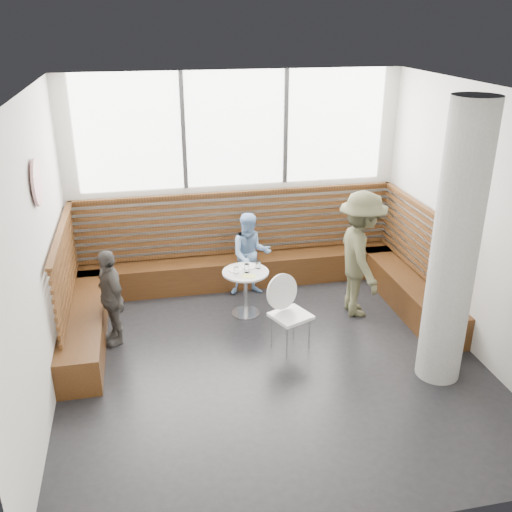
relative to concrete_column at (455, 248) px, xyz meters
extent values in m
cube|color=silver|center=(-1.85, 0.60, 0.00)|extent=(5.00, 5.00, 3.20)
cube|color=black|center=(-1.85, 0.60, -1.60)|extent=(5.00, 5.00, 0.01)
cube|color=white|center=(-1.85, 0.60, 1.60)|extent=(5.00, 5.00, 0.01)
cube|color=white|center=(-1.85, 3.08, 0.77)|extent=(4.50, 0.02, 1.65)
cube|color=#3F3F42|center=(-2.60, 3.06, 0.77)|extent=(0.06, 0.04, 1.65)
cube|color=#3F3F42|center=(-1.10, 3.06, 0.77)|extent=(0.06, 0.04, 1.65)
cube|color=#3F240F|center=(-1.85, 2.85, -1.38)|extent=(5.00, 0.50, 0.45)
cube|color=#3F240F|center=(-4.10, 1.85, -1.38)|extent=(0.50, 2.50, 0.45)
cube|color=#3F240F|center=(0.40, 1.85, -1.38)|extent=(0.50, 2.50, 0.45)
cube|color=#442711|center=(-1.85, 3.02, -0.65)|extent=(4.88, 0.08, 0.98)
cube|color=#442711|center=(-4.27, 1.85, -0.65)|extent=(0.08, 2.38, 0.98)
cube|color=#442711|center=(0.57, 1.85, -0.65)|extent=(0.08, 2.38, 0.98)
cylinder|color=gray|center=(0.00, 0.00, 0.00)|extent=(0.50, 0.50, 3.20)
cylinder|color=white|center=(-4.31, 1.00, 0.70)|extent=(0.03, 0.50, 0.50)
cylinder|color=silver|center=(-1.94, 1.88, -1.59)|extent=(0.40, 0.40, 0.02)
cylinder|color=silver|center=(-1.94, 1.88, -1.27)|extent=(0.06, 0.06, 0.63)
cylinder|color=#B7B7BA|center=(-1.94, 1.88, -0.95)|extent=(0.64, 0.64, 0.03)
cube|color=white|center=(-1.56, 0.87, -1.13)|extent=(0.44, 0.42, 0.04)
cylinder|color=white|center=(-1.56, 1.06, -0.87)|extent=(0.46, 0.11, 0.46)
cylinder|color=silver|center=(-1.74, 0.72, -1.38)|extent=(0.02, 0.02, 0.45)
cylinder|color=silver|center=(-1.38, 0.72, -1.38)|extent=(0.02, 0.02, 0.45)
cylinder|color=silver|center=(-1.74, 1.03, -1.38)|extent=(0.02, 0.02, 0.45)
cylinder|color=silver|center=(-1.38, 1.03, -1.38)|extent=(0.02, 0.02, 0.45)
imported|color=#4F4F35|center=(-0.39, 1.61, -0.71)|extent=(0.75, 1.20, 1.77)
imported|color=#81ABE0|center=(-1.74, 2.51, -0.97)|extent=(0.63, 0.50, 1.27)
imported|color=#4E4A46|center=(-3.74, 1.52, -0.97)|extent=(0.56, 0.80, 1.27)
cylinder|color=white|center=(-2.07, 1.95, -0.93)|extent=(0.20, 0.20, 0.01)
cylinder|color=white|center=(-1.87, 2.02, -0.93)|extent=(0.21, 0.21, 0.01)
cylinder|color=white|center=(-2.08, 1.81, -0.88)|extent=(0.07, 0.07, 0.11)
cylinder|color=white|center=(-1.93, 1.86, -0.88)|extent=(0.08, 0.08, 0.12)
cylinder|color=white|center=(-1.75, 1.95, -0.89)|extent=(0.07, 0.07, 0.11)
cube|color=#A5C64C|center=(-1.92, 1.72, -0.94)|extent=(0.22, 0.19, 0.00)
camera|label=1|loc=(-3.24, -5.10, 2.33)|focal=40.00mm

